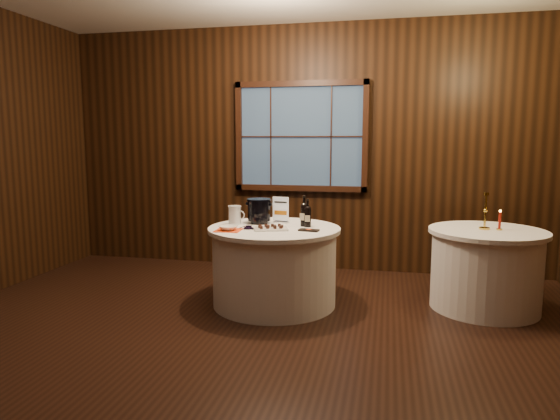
% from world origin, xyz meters
% --- Properties ---
extents(ground, '(6.00, 6.00, 0.00)m').
position_xyz_m(ground, '(0.00, 0.00, 0.00)').
color(ground, black).
rests_on(ground, ground).
extents(back_wall, '(6.00, 0.10, 3.00)m').
position_xyz_m(back_wall, '(0.00, 2.48, 1.54)').
color(back_wall, black).
rests_on(back_wall, ground).
extents(main_table, '(1.28, 1.28, 0.77)m').
position_xyz_m(main_table, '(0.00, 1.00, 0.39)').
color(main_table, white).
rests_on(main_table, ground).
extents(side_table, '(1.08, 1.08, 0.77)m').
position_xyz_m(side_table, '(2.00, 1.30, 0.39)').
color(side_table, white).
rests_on(side_table, ground).
extents(sign_stand, '(0.17, 0.10, 0.28)m').
position_xyz_m(sign_stand, '(0.01, 1.27, 0.86)').
color(sign_stand, '#B6B5BC').
rests_on(sign_stand, main_table).
extents(port_bottle_left, '(0.07, 0.08, 0.30)m').
position_xyz_m(port_bottle_left, '(0.27, 1.13, 0.90)').
color(port_bottle_left, black).
rests_on(port_bottle_left, main_table).
extents(port_bottle_right, '(0.07, 0.07, 0.27)m').
position_xyz_m(port_bottle_right, '(0.31, 1.08, 0.89)').
color(port_bottle_right, black).
rests_on(port_bottle_right, main_table).
extents(ice_bucket, '(0.25, 0.25, 0.25)m').
position_xyz_m(ice_bucket, '(-0.20, 1.19, 0.90)').
color(ice_bucket, black).
rests_on(ice_bucket, main_table).
extents(chocolate_plate, '(0.37, 0.30, 0.05)m').
position_xyz_m(chocolate_plate, '(-0.00, 0.86, 0.79)').
color(chocolate_plate, white).
rests_on(chocolate_plate, main_table).
extents(chocolate_box, '(0.20, 0.12, 0.02)m').
position_xyz_m(chocolate_box, '(0.36, 0.87, 0.78)').
color(chocolate_box, black).
rests_on(chocolate_box, main_table).
extents(grape_bunch, '(0.15, 0.07, 0.04)m').
position_xyz_m(grape_bunch, '(-0.21, 0.84, 0.79)').
color(grape_bunch, black).
rests_on(grape_bunch, main_table).
extents(glass_pitcher, '(0.17, 0.13, 0.19)m').
position_xyz_m(glass_pitcher, '(-0.42, 1.08, 0.87)').
color(glass_pitcher, white).
rests_on(glass_pitcher, main_table).
extents(orange_napkin, '(0.25, 0.25, 0.00)m').
position_xyz_m(orange_napkin, '(-0.38, 0.74, 0.77)').
color(orange_napkin, '#EE4414').
rests_on(orange_napkin, main_table).
extents(cracker_bowl, '(0.20, 0.20, 0.04)m').
position_xyz_m(cracker_bowl, '(-0.38, 0.74, 0.79)').
color(cracker_bowl, white).
rests_on(cracker_bowl, orange_napkin).
extents(brass_candlestick, '(0.10, 0.10, 0.35)m').
position_xyz_m(brass_candlestick, '(1.97, 1.31, 0.90)').
color(brass_candlestick, gold).
rests_on(brass_candlestick, side_table).
extents(red_candle, '(0.05, 0.05, 0.19)m').
position_xyz_m(red_candle, '(2.10, 1.30, 0.85)').
color(red_candle, gold).
rests_on(red_candle, side_table).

